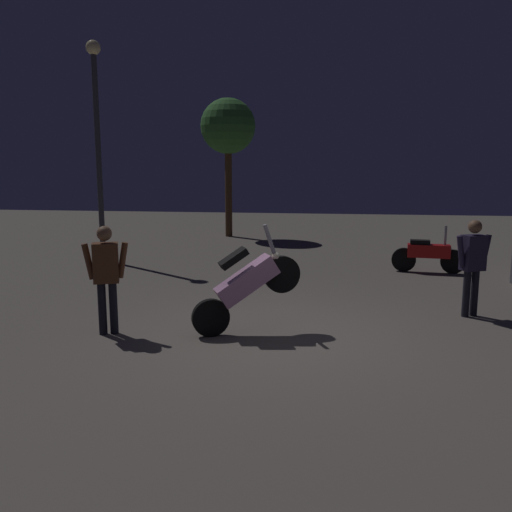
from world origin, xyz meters
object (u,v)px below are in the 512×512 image
person_rider_beside (473,260)px  streetlamp_near (97,126)px  motorcycle_pink_foreground (246,284)px  motorcycle_red_parked_left (428,254)px  person_bystander_far (106,271)px

person_rider_beside → streetlamp_near: size_ratio=0.29×
motorcycle_pink_foreground → motorcycle_red_parked_left: 6.16m
motorcycle_red_parked_left → streetlamp_near: (-8.16, 0.44, 3.02)m
motorcycle_pink_foreground → streetlamp_near: (-4.67, 5.50, 2.71)m
motorcycle_pink_foreground → streetlamp_near: streetlamp_near is taller
motorcycle_red_parked_left → person_bystander_far: bearing=-129.4°
motorcycle_red_parked_left → person_bystander_far: person_bystander_far is taller
motorcycle_red_parked_left → person_rider_beside: 3.71m
motorcycle_pink_foreground → person_bystander_far: (-2.03, -0.33, 0.22)m
person_bystander_far → streetlamp_near: (-2.64, 5.83, 2.50)m
person_rider_beside → motorcycle_red_parked_left: bearing=-23.9°
motorcycle_red_parked_left → streetlamp_near: streetlamp_near is taller
streetlamp_near → person_bystander_far: bearing=-65.6°
motorcycle_pink_foreground → person_rider_beside: 3.81m
motorcycle_red_parked_left → streetlamp_near: 8.71m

